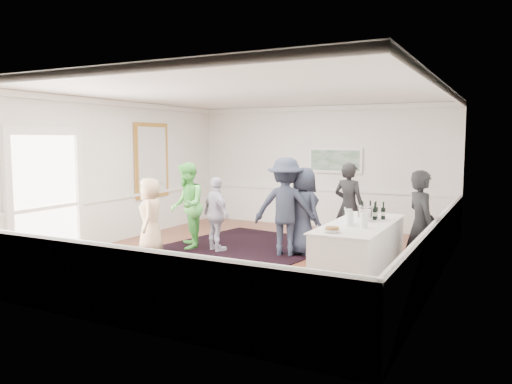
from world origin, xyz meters
The scene contains 23 objects.
floor centered at (0.00, 0.00, 0.00)m, with size 8.00×8.00×0.00m, color brown.
ceiling centered at (0.00, 0.00, 3.20)m, with size 7.00×8.00×0.02m, color white.
wall_left centered at (-3.50, 0.00, 1.60)m, with size 0.02×8.00×3.20m, color white.
wall_right centered at (3.50, 0.00, 1.60)m, with size 0.02×8.00×3.20m, color white.
wall_back centered at (0.00, 4.00, 1.60)m, with size 7.00×0.02×3.20m, color white.
wall_front centered at (0.00, -4.00, 1.60)m, with size 7.00×0.02×3.20m, color white.
wainscoting centered at (0.00, 0.00, 0.50)m, with size 7.00×8.00×1.00m, color white, non-canonical shape.
mirror centered at (-3.45, 1.30, 1.80)m, with size 0.05×1.25×1.85m.
doorway centered at (-3.45, -1.90, 1.42)m, with size 0.10×1.78×2.56m.
landscape_painting centered at (0.40, 3.95, 1.78)m, with size 1.44×0.06×0.66m.
area_rug centered at (-0.56, 0.48, 0.01)m, with size 3.19×4.19×0.02m, color black.
serving_table centered at (2.41, -0.85, 0.50)m, with size 0.94×2.47×1.00m.
bartender centered at (3.20, 0.00, 0.91)m, with size 0.66×0.43×1.82m, color black.
guest_tan centered at (-1.99, -0.59, 0.77)m, with size 0.76×0.49×1.55m, color tan.
guest_green centered at (-1.62, 0.17, 0.92)m, with size 0.89×0.70×1.84m, color #59D153.
guest_lilac centered at (-0.90, 0.19, 0.77)m, with size 0.91×0.38×1.55m, color silver.
guest_dark_a centered at (0.52, 0.51, 0.98)m, with size 1.27×0.73×1.96m, color #212737.
guest_dark_b centered at (1.49, 1.61, 0.92)m, with size 0.67×0.44×1.84m, color black.
guest_navy centered at (0.81, 0.73, 0.88)m, with size 0.86×0.56×1.77m, color #212737.
wine_bottles centered at (2.44, -0.31, 1.16)m, with size 0.46×0.26×0.31m.
juice_pitchers centered at (2.38, -1.09, 1.12)m, with size 0.44×0.41×0.24m.
ice_bucket centered at (2.42, -0.59, 1.12)m, with size 0.26×0.26×0.24m, color silver.
nut_bowl centered at (2.27, -1.80, 1.04)m, with size 0.24×0.24×0.07m.
Camera 1 is at (4.50, -8.51, 2.31)m, focal length 35.00 mm.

